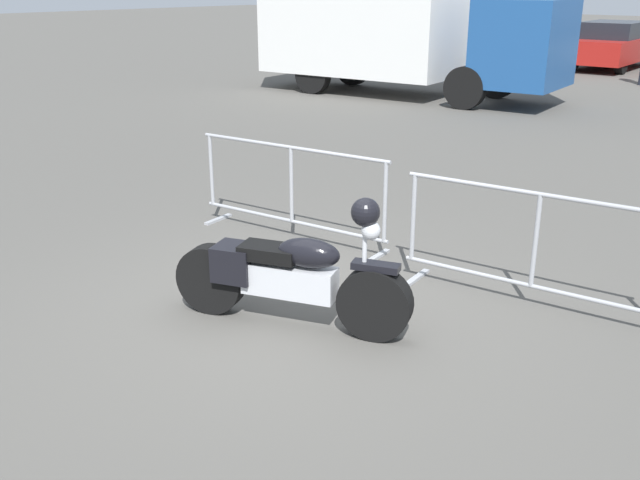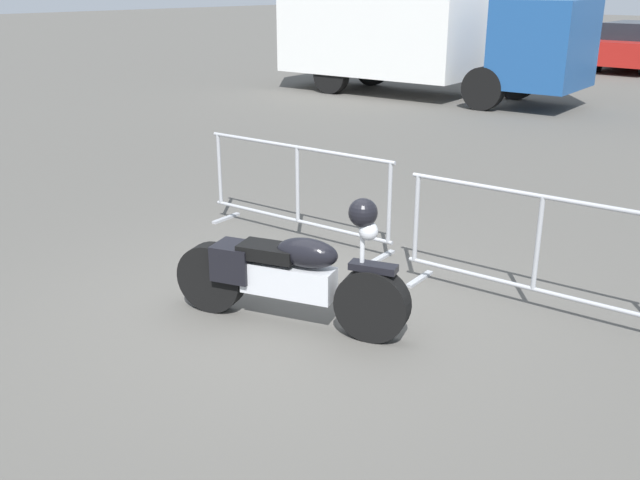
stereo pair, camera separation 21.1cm
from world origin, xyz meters
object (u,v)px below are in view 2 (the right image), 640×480
crowd_barrier_near (298,190)px  parked_car_red (637,46)px  parked_car_silver (488,39)px  parked_car_black (557,43)px  motorcycle (288,274)px  box_truck (411,29)px  crowd_barrier_far (537,251)px

crowd_barrier_near → parked_car_red: parked_car_red is taller
parked_car_silver → parked_car_red: bearing=-89.0°
crowd_barrier_near → parked_car_red: bearing=98.5°
parked_car_black → parked_car_red: 2.66m
parked_car_silver → motorcycle: bearing=-156.3°
box_truck → parked_car_red: 9.78m
crowd_barrier_near → parked_car_red: (-2.88, 19.17, 0.21)m
crowd_barrier_far → parked_car_black: bearing=113.8°
crowd_barrier_near → box_truck: size_ratio=0.31×
parked_car_red → motorcycle: bearing=-169.7°
box_truck → crowd_barrier_near: bearing=-66.3°
box_truck → parked_car_silver: bearing=102.8°
motorcycle → crowd_barrier_far: (1.43, 1.63, 0.11)m
crowd_barrier_near → crowd_barrier_far: same height
motorcycle → parked_car_black: bearing=89.2°
motorcycle → parked_car_red: parked_car_red is taller
parked_car_black → parked_car_red: parked_car_red is taller
box_truck → parked_car_silver: (-2.92, 9.22, -0.92)m
motorcycle → crowd_barrier_far: 2.17m
crowd_barrier_near → motorcycle: bearing=-48.8°
motorcycle → box_truck: size_ratio=0.26×
parked_car_silver → parked_car_black: (2.66, 0.03, -0.00)m
crowd_barrier_far → parked_car_red: parked_car_red is taller
parked_car_black → crowd_barrier_far: bearing=-157.6°
crowd_barrier_near → parked_car_silver: 20.65m
box_truck → parked_car_silver: 9.72m
crowd_barrier_far → box_truck: box_truck is taller
motorcycle → crowd_barrier_near: bearing=111.8°
box_truck → parked_car_red: size_ratio=1.75×
crowd_barrier_far → parked_car_red: 20.01m
motorcycle → crowd_barrier_near: (-1.43, 1.63, 0.11)m
motorcycle → parked_car_red: 21.24m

